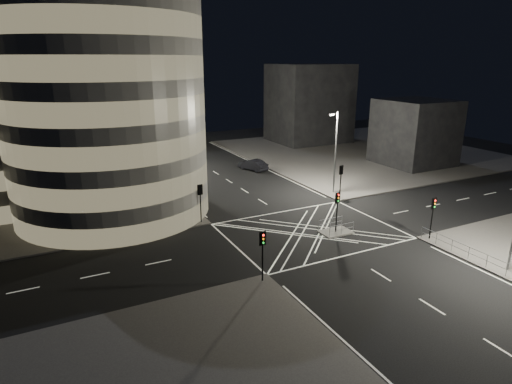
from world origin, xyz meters
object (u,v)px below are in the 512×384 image
traffic_signal_fl (200,196)px  street_lamp_left_far (141,135)px  traffic_signal_nl (263,247)px  sedan (253,165)px  street_lamp_left_near (178,161)px  traffic_signal_nr (433,210)px  street_lamp_right_far (335,150)px  central_island (336,232)px  traffic_signal_fr (341,176)px  traffic_signal_island (337,204)px

traffic_signal_fl → street_lamp_left_far: bearing=91.6°
traffic_signal_nl → sedan: 34.10m
traffic_signal_nl → street_lamp_left_near: bearing=91.9°
traffic_signal_nr → street_lamp_right_far: size_ratio=0.40×
central_island → sedan: sedan is taller
traffic_signal_fl → street_lamp_left_far: 23.36m
central_island → traffic_signal_nr: bearing=-37.9°
central_island → traffic_signal_fl: bearing=142.5°
street_lamp_right_far → sedan: 16.19m
traffic_signal_fr → sedan: size_ratio=0.79×
traffic_signal_fl → street_lamp_left_near: 5.86m
traffic_signal_nl → traffic_signal_fr: (17.60, 13.60, 0.00)m
traffic_signal_island → street_lamp_left_far: size_ratio=0.40×
traffic_signal_island → traffic_signal_fr: bearing=50.7°
traffic_signal_island → street_lamp_right_far: (7.44, 10.50, 2.63)m
traffic_signal_nr → traffic_signal_fr: bearing=90.0°
street_lamp_right_far → sedan: bearing=104.1°
traffic_signal_nl → street_lamp_left_far: street_lamp_left_far is taller
traffic_signal_fl → street_lamp_right_far: street_lamp_right_far is taller
central_island → street_lamp_left_near: 18.52m
sedan → traffic_signal_nr: bearing=77.6°
street_lamp_right_far → street_lamp_left_near: bearing=171.0°
street_lamp_left_near → street_lamp_right_far: size_ratio=1.00×
traffic_signal_nl → traffic_signal_island: (10.80, 5.30, 0.00)m
traffic_signal_nl → central_island: bearing=26.1°
traffic_signal_nr → sedan: size_ratio=0.79×
central_island → traffic_signal_nr: 9.08m
traffic_signal_nl → street_lamp_right_far: street_lamp_right_far is taller
traffic_signal_nl → traffic_signal_nr: same height
traffic_signal_fl → street_lamp_left_far: size_ratio=0.40×
traffic_signal_fr → sedan: traffic_signal_fr is taller
traffic_signal_fr → street_lamp_left_far: bearing=128.2°
traffic_signal_nl → traffic_signal_fl: bearing=90.0°
traffic_signal_nr → traffic_signal_island: (-6.80, 5.30, 0.00)m
traffic_signal_fl → traffic_signal_island: same height
street_lamp_left_near → street_lamp_right_far: 19.11m
traffic_signal_nr → street_lamp_left_near: bearing=134.1°
central_island → street_lamp_left_far: (-11.44, 31.50, 5.47)m
traffic_signal_nr → central_island: bearing=142.1°
traffic_signal_nl → traffic_signal_island: size_ratio=1.00×
traffic_signal_island → sedan: (3.65, 25.52, -2.09)m
traffic_signal_fr → traffic_signal_island: bearing=-129.3°
street_lamp_left_near → street_lamp_left_far: (0.00, 18.00, 0.00)m
street_lamp_left_near → sedan: 19.86m
street_lamp_right_far → traffic_signal_island: bearing=-125.3°
street_lamp_left_far → traffic_signal_island: bearing=-70.0°
traffic_signal_nl → traffic_signal_fr: bearing=37.7°
traffic_signal_island → traffic_signal_nr: bearing=-37.9°
traffic_signal_nl → street_lamp_right_far: bearing=40.9°
street_lamp_right_far → central_island: bearing=-125.3°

